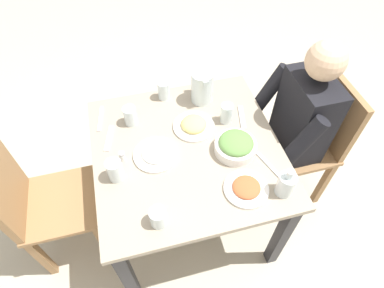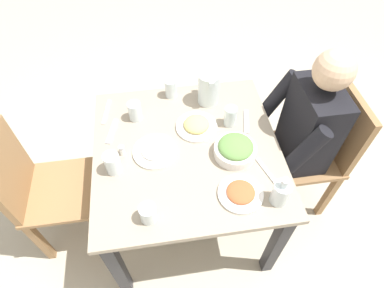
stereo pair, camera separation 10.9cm
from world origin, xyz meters
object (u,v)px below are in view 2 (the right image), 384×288
(dining_table, at_px, (187,162))
(water_glass_by_pitcher, at_px, (135,111))
(plate_rice_curry, at_px, (241,193))
(salt_shaker, at_px, (122,150))
(water_glass_near_right, at_px, (230,116))
(water_glass_near_left, at_px, (148,213))
(plate_fries, at_px, (197,125))
(water_glass_far_left, at_px, (171,88))
(water_glass_center, at_px, (113,163))
(diner_near, at_px, (291,136))
(plate_yoghurt, at_px, (155,151))
(salad_bowl, at_px, (235,149))
(oil_carafe, at_px, (280,194))
(chair_near, at_px, (318,148))
(water_pitcher, at_px, (209,88))
(chair_far, at_px, (42,188))

(dining_table, relative_size, water_glass_by_pitcher, 8.84)
(plate_rice_curry, bearing_deg, salt_shaker, 59.17)
(water_glass_near_right, xyz_separation_m, water_glass_near_left, (-0.49, 0.46, -0.01))
(plate_fries, bearing_deg, plate_rice_curry, -162.84)
(plate_fries, xyz_separation_m, water_glass_far_left, (0.27, 0.11, 0.04))
(water_glass_by_pitcher, xyz_separation_m, salt_shaker, (-0.24, 0.08, -0.03))
(water_glass_center, bearing_deg, salt_shaker, -22.78)
(diner_near, xyz_separation_m, plate_rice_curry, (-0.35, 0.38, 0.08))
(water_glass_far_left, bearing_deg, water_glass_by_pitcher, 125.55)
(plate_fries, xyz_separation_m, plate_yoghurt, (-0.13, 0.23, -0.00))
(salad_bowl, height_order, oil_carafe, oil_carafe)
(plate_yoghurt, bearing_deg, salad_bowl, -100.12)
(chair_near, xyz_separation_m, salt_shaker, (-0.04, 1.11, 0.24))
(diner_near, bearing_deg, water_glass_near_left, 117.04)
(water_glass_near_left, bearing_deg, water_glass_by_pitcher, 3.08)
(water_pitcher, bearing_deg, oil_carafe, -163.94)
(chair_far, distance_m, water_glass_near_right, 1.08)
(diner_near, bearing_deg, plate_fries, 80.73)
(water_pitcher, bearing_deg, water_glass_center, 127.52)
(plate_fries, relative_size, water_glass_center, 1.94)
(diner_near, distance_m, water_glass_near_right, 0.36)
(chair_near, distance_m, plate_yoghurt, 0.97)
(chair_far, bearing_deg, water_glass_near_left, -122.51)
(plate_fries, distance_m, water_glass_by_pitcher, 0.34)
(chair_near, xyz_separation_m, plate_rice_curry, (-0.35, 0.58, 0.22))
(chair_far, bearing_deg, water_pitcher, -71.63)
(water_glass_by_pitcher, relative_size, salt_shaker, 1.97)
(dining_table, distance_m, plate_fries, 0.20)
(salad_bowl, xyz_separation_m, plate_yoghurt, (0.07, 0.39, -0.03))
(plate_yoghurt, bearing_deg, water_glass_center, 111.16)
(water_pitcher, bearing_deg, salt_shaker, 122.52)
(chair_far, height_order, water_glass_by_pitcher, chair_far)
(water_glass_near_right, height_order, oil_carafe, oil_carafe)
(dining_table, xyz_separation_m, salt_shaker, (0.02, 0.32, 0.14))
(plate_fries, height_order, plate_rice_curry, plate_fries)
(chair_near, distance_m, oil_carafe, 0.64)
(salad_bowl, relative_size, plate_fries, 0.95)
(water_glass_near_left, bearing_deg, water_pitcher, -29.22)
(water_glass_near_left, height_order, salt_shaker, water_glass_near_left)
(chair_far, distance_m, diner_near, 1.37)
(plate_rice_curry, xyz_separation_m, salt_shaker, (0.31, 0.53, 0.01))
(diner_near, xyz_separation_m, salt_shaker, (-0.04, 0.90, 0.09))
(chair_near, xyz_separation_m, plate_fries, (0.08, 0.71, 0.23))
(plate_rice_curry, distance_m, water_glass_center, 0.61)
(water_pitcher, bearing_deg, chair_near, -114.16)
(plate_fries, distance_m, water_glass_center, 0.48)
(dining_table, xyz_separation_m, chair_far, (0.01, 0.79, -0.10))
(water_glass_center, bearing_deg, water_glass_near_right, -70.71)
(dining_table, relative_size, plate_fries, 4.26)
(chair_near, bearing_deg, water_pitcher, 65.84)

